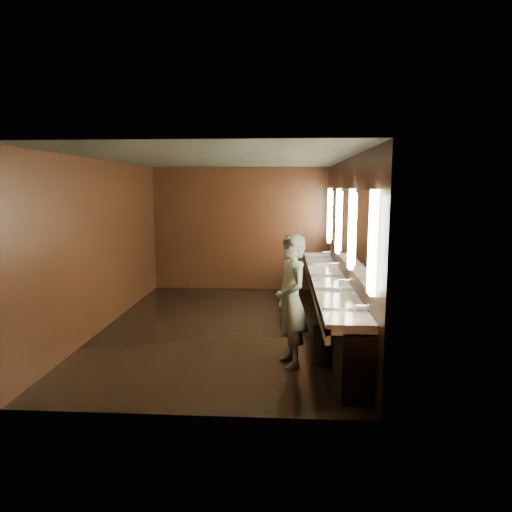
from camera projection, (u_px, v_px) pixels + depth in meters
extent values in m
plane|color=black|center=(224.00, 328.00, 7.70)|extent=(6.00, 6.00, 0.00)
cube|color=#2D2D2B|center=(222.00, 159.00, 7.28)|extent=(4.00, 6.00, 0.02)
cube|color=black|center=(240.00, 229.00, 10.45)|extent=(4.00, 0.02, 2.80)
cube|color=black|center=(183.00, 284.00, 4.53)|extent=(4.00, 0.02, 2.80)
cube|color=black|center=(104.00, 245.00, 7.61)|extent=(0.02, 6.00, 2.80)
cube|color=black|center=(345.00, 246.00, 7.37)|extent=(0.02, 6.00, 2.80)
cube|color=black|center=(333.00, 306.00, 7.53)|extent=(0.36, 5.40, 0.81)
cube|color=silver|center=(327.00, 280.00, 7.47)|extent=(0.55, 5.40, 0.12)
cube|color=silver|center=(312.00, 284.00, 7.50)|extent=(0.06, 5.40, 0.18)
cylinder|color=silver|center=(362.00, 306.00, 5.27)|extent=(0.18, 0.04, 0.04)
cylinder|color=silver|center=(345.00, 280.00, 6.71)|extent=(0.18, 0.04, 0.04)
cylinder|color=silver|center=(334.00, 264.00, 8.16)|extent=(0.18, 0.04, 0.04)
cylinder|color=silver|center=(327.00, 252.00, 9.61)|extent=(0.18, 0.04, 0.04)
cube|color=#FDF2C0|center=(373.00, 243.00, 4.95)|extent=(0.06, 0.22, 1.15)
cube|color=white|center=(362.00, 235.00, 5.74)|extent=(0.03, 1.32, 1.15)
cube|color=#FDF2C0|center=(351.00, 229.00, 6.53)|extent=(0.06, 0.23, 1.15)
cube|color=white|center=(345.00, 225.00, 7.32)|extent=(0.03, 1.32, 1.15)
cube|color=#FDF2C0|center=(338.00, 221.00, 8.11)|extent=(0.06, 0.23, 1.15)
cube|color=white|center=(334.00, 218.00, 8.90)|extent=(0.03, 1.32, 1.15)
cube|color=#FDF2C0|center=(329.00, 216.00, 9.69)|extent=(0.06, 0.22, 1.15)
imported|color=#8ABACE|center=(291.00, 301.00, 5.98)|extent=(0.59, 0.73, 1.75)
cylinder|color=black|center=(326.00, 343.00, 6.11)|extent=(0.42, 0.42, 0.56)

